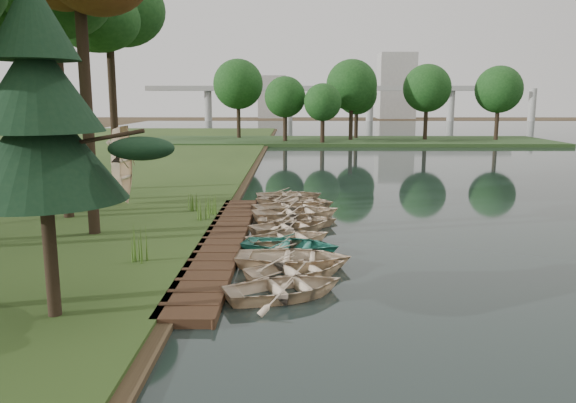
{
  "coord_description": "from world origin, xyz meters",
  "views": [
    {
      "loc": [
        1.06,
        -20.64,
        5.49
      ],
      "look_at": [
        0.86,
        1.47,
        1.43
      ],
      "focal_mm": 35.0,
      "sensor_mm": 36.0,
      "label": 1
    }
  ],
  "objects_px": {
    "boardwalk": "(223,242)",
    "rowboat_1": "(298,267)",
    "rowboat_0": "(285,285)",
    "pine_tree": "(39,112)",
    "stored_rowboat": "(126,196)",
    "rowboat_2": "(293,256)"
  },
  "relations": [
    {
      "from": "boardwalk",
      "to": "stored_rowboat",
      "type": "height_order",
      "value": "stored_rowboat"
    },
    {
      "from": "boardwalk",
      "to": "rowboat_2",
      "type": "distance_m",
      "value": 3.98
    },
    {
      "from": "boardwalk",
      "to": "pine_tree",
      "type": "distance_m",
      "value": 9.75
    },
    {
      "from": "boardwalk",
      "to": "rowboat_1",
      "type": "distance_m",
      "value": 4.92
    },
    {
      "from": "rowboat_1",
      "to": "stored_rowboat",
      "type": "relative_size",
      "value": 0.85
    },
    {
      "from": "pine_tree",
      "to": "stored_rowboat",
      "type": "bearing_deg",
      "value": 99.97
    },
    {
      "from": "pine_tree",
      "to": "rowboat_1",
      "type": "bearing_deg",
      "value": 31.93
    },
    {
      "from": "rowboat_0",
      "to": "rowboat_1",
      "type": "xyz_separation_m",
      "value": [
        0.36,
        1.73,
        -0.01
      ]
    },
    {
      "from": "boardwalk",
      "to": "rowboat_2",
      "type": "height_order",
      "value": "rowboat_2"
    },
    {
      "from": "rowboat_0",
      "to": "pine_tree",
      "type": "height_order",
      "value": "pine_tree"
    },
    {
      "from": "rowboat_2",
      "to": "pine_tree",
      "type": "relative_size",
      "value": 0.48
    },
    {
      "from": "stored_rowboat",
      "to": "pine_tree",
      "type": "height_order",
      "value": "pine_tree"
    },
    {
      "from": "rowboat_1",
      "to": "stored_rowboat",
      "type": "xyz_separation_m",
      "value": [
        -8.53,
        10.94,
        0.31
      ]
    },
    {
      "from": "boardwalk",
      "to": "rowboat_1",
      "type": "xyz_separation_m",
      "value": [
        2.81,
        -4.03,
        0.24
      ]
    },
    {
      "from": "rowboat_1",
      "to": "rowboat_2",
      "type": "height_order",
      "value": "rowboat_2"
    },
    {
      "from": "rowboat_0",
      "to": "pine_tree",
      "type": "distance_m",
      "value": 7.62
    },
    {
      "from": "boardwalk",
      "to": "rowboat_1",
      "type": "height_order",
      "value": "rowboat_1"
    },
    {
      "from": "rowboat_0",
      "to": "rowboat_1",
      "type": "bearing_deg",
      "value": -33.63
    },
    {
      "from": "rowboat_1",
      "to": "pine_tree",
      "type": "bearing_deg",
      "value": 97.48
    },
    {
      "from": "boardwalk",
      "to": "rowboat_2",
      "type": "xyz_separation_m",
      "value": [
        2.68,
        -2.93,
        0.29
      ]
    },
    {
      "from": "boardwalk",
      "to": "rowboat_1",
      "type": "bearing_deg",
      "value": -55.07
    },
    {
      "from": "rowboat_1",
      "to": "rowboat_2",
      "type": "relative_size",
      "value": 0.88
    }
  ]
}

